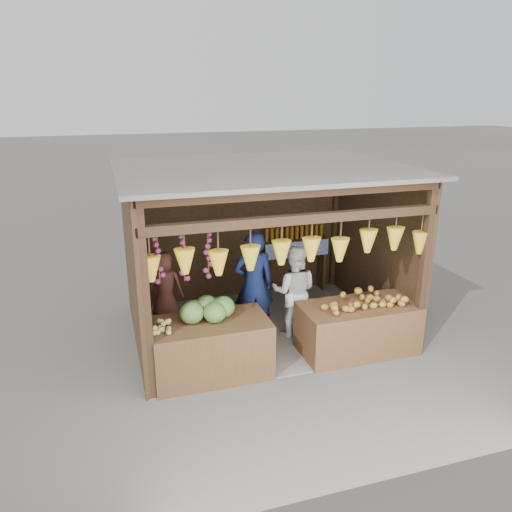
# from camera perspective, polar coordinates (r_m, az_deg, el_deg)

# --- Properties ---
(ground) EXTENTS (80.00, 80.00, 0.00)m
(ground) POSITION_cam_1_polar(r_m,az_deg,el_deg) (8.31, 0.72, -8.26)
(ground) COLOR #514F49
(ground) RESTS_ON ground
(stall_structure) EXTENTS (4.30, 3.30, 2.66)m
(stall_structure) POSITION_cam_1_polar(r_m,az_deg,el_deg) (7.66, 0.63, 2.77)
(stall_structure) COLOR slate
(stall_structure) RESTS_ON ground
(back_shelf) EXTENTS (1.25, 0.32, 1.32)m
(back_shelf) POSITION_cam_1_polar(r_m,az_deg,el_deg) (9.44, 4.41, 0.74)
(back_shelf) COLOR #382314
(back_shelf) RESTS_ON ground
(counter_left) EXTENTS (1.58, 0.85, 0.79)m
(counter_left) POSITION_cam_1_polar(r_m,az_deg,el_deg) (6.93, -5.20, -10.42)
(counter_left) COLOR #462F17
(counter_left) RESTS_ON ground
(counter_right) EXTENTS (1.72, 0.85, 0.74)m
(counter_right) POSITION_cam_1_polar(r_m,az_deg,el_deg) (7.64, 11.52, -8.07)
(counter_right) COLOR #4E301A
(counter_right) RESTS_ON ground
(stool) EXTENTS (0.31, 0.31, 0.29)m
(stool) POSITION_cam_1_polar(r_m,az_deg,el_deg) (8.12, -10.07, -8.08)
(stool) COLOR black
(stool) RESTS_ON ground
(man_standing) EXTENTS (0.68, 0.49, 1.71)m
(man_standing) POSITION_cam_1_polar(r_m,az_deg,el_deg) (7.79, -0.26, -3.24)
(man_standing) COLOR navy
(man_standing) RESTS_ON ground
(woman_standing) EXTENTS (0.90, 0.82, 1.49)m
(woman_standing) POSITION_cam_1_polar(r_m,az_deg,el_deg) (7.82, 4.38, -4.06)
(woman_standing) COLOR white
(woman_standing) RESTS_ON ground
(vendor_seated) EXTENTS (0.63, 0.52, 1.11)m
(vendor_seated) POSITION_cam_1_polar(r_m,az_deg,el_deg) (7.84, -10.35, -3.47)
(vendor_seated) COLOR #552A22
(vendor_seated) RESTS_ON stool
(melon_pile) EXTENTS (1.00, 0.50, 0.32)m
(melon_pile) POSITION_cam_1_polar(r_m,az_deg,el_deg) (6.75, -5.80, -6.00)
(melon_pile) COLOR #194E14
(melon_pile) RESTS_ON counter_left
(tanfruit_pile) EXTENTS (0.34, 0.40, 0.13)m
(tanfruit_pile) POSITION_cam_1_polar(r_m,az_deg,el_deg) (6.56, -10.61, -7.92)
(tanfruit_pile) COLOR tan
(tanfruit_pile) RESTS_ON counter_left
(mango_pile) EXTENTS (1.40, 0.64, 0.22)m
(mango_pile) POSITION_cam_1_polar(r_m,az_deg,el_deg) (7.42, 11.90, -4.81)
(mango_pile) COLOR #B44518
(mango_pile) RESTS_ON counter_right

